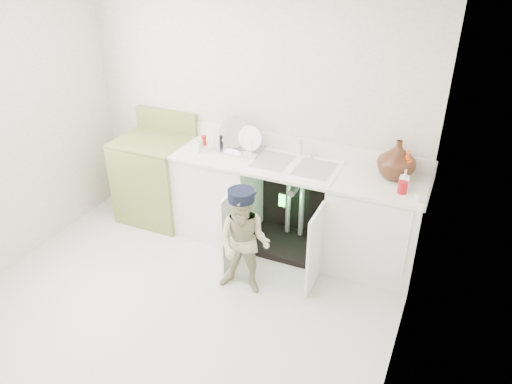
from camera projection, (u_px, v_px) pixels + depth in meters
ground at (180, 305)px, 4.25m from camera, size 3.50×3.50×0.00m
room_shell at (168, 175)px, 3.65m from camera, size 6.00×5.50×1.26m
counter_run at (295, 205)px, 4.78m from camera, size 2.44×1.02×1.25m
avocado_stove at (157, 177)px, 5.32m from camera, size 0.73×0.65×1.13m
repair_worker at (244, 242)px, 4.20m from camera, size 0.50×0.65×0.99m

